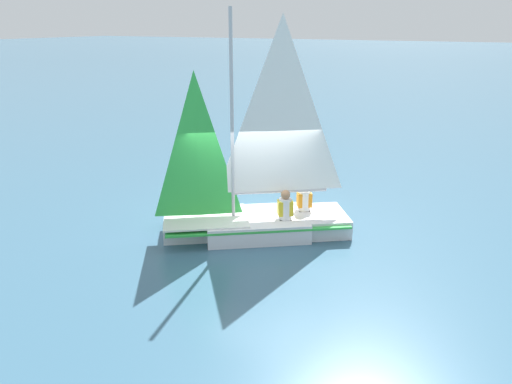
% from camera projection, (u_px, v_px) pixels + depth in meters
% --- Properties ---
extents(ground_plane, '(260.00, 260.00, 0.00)m').
position_uv_depth(ground_plane, '(256.00, 233.00, 12.05)').
color(ground_plane, '#38607A').
extents(sailboat_main, '(4.42, 3.79, 5.15)m').
position_uv_depth(sailboat_main, '(257.00, 206.00, 11.84)').
color(sailboat_main, silver).
rests_on(sailboat_main, ground_plane).
extents(sailor_helm, '(0.43, 0.42, 1.16)m').
position_uv_depth(sailor_helm, '(285.00, 212.00, 11.67)').
color(sailor_helm, black).
rests_on(sailor_helm, ground_plane).
extents(sailor_crew, '(0.43, 0.42, 1.16)m').
position_uv_depth(sailor_crew, '(304.00, 204.00, 12.20)').
color(sailor_crew, black).
rests_on(sailor_crew, ground_plane).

